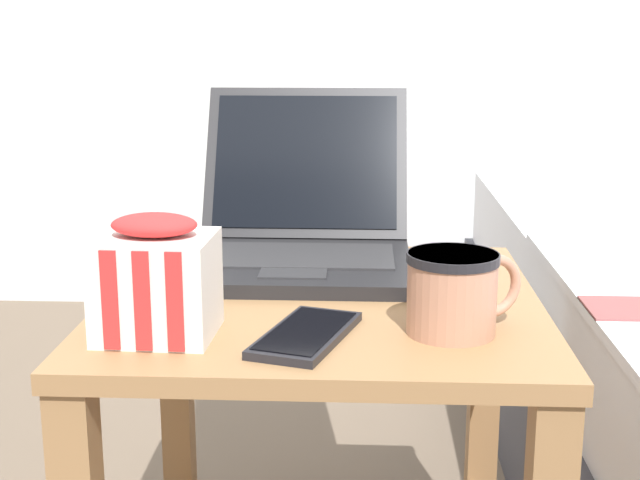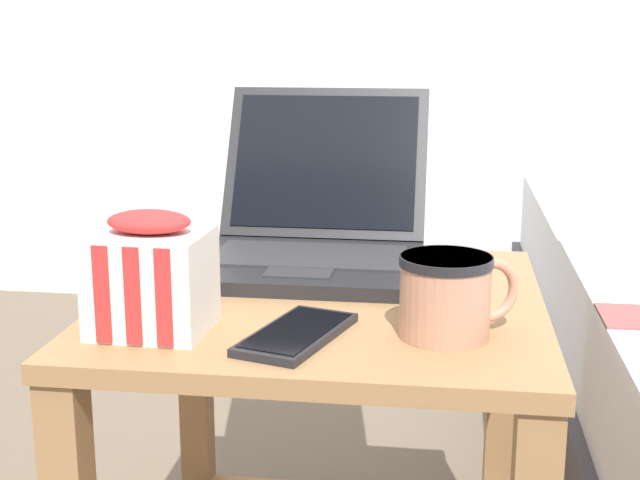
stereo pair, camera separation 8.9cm
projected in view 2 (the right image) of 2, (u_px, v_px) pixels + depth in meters
name	position (u px, v px, depth m)	size (l,w,h in m)	color
bedside_table	(324.00, 440.00, 1.12)	(0.52, 0.52, 0.52)	#997047
laptop	(314.00, 229.00, 1.23)	(0.30, 0.37, 0.23)	black
mug_front_left	(448.00, 292.00, 0.93)	(0.13, 0.10, 0.09)	tan
snack_bag	(151.00, 277.00, 0.94)	(0.12, 0.11, 0.13)	white
cell_phone	(296.00, 334.00, 0.93)	(0.12, 0.17, 0.01)	black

